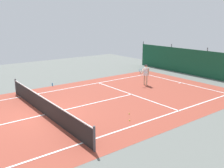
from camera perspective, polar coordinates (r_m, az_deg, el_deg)
ground_plane at (r=14.48m, az=-15.02°, el=-6.76°), size 36.00×36.00×0.00m
court_surface at (r=14.48m, az=-15.02°, el=-6.74°), size 11.02×26.60×0.01m
tennis_net at (r=14.31m, az=-15.15°, el=-4.85°), size 10.12×0.10×1.10m
back_fence at (r=24.62m, az=21.02°, el=3.09°), size 16.30×0.98×2.70m
tennis_player at (r=20.15m, az=7.64°, el=2.44°), size 0.56×0.83×1.64m
tennis_ball_near_player at (r=13.21m, az=4.00°, el=-8.23°), size 0.07×0.07×0.07m
tennis_ball_midcourt at (r=14.07m, az=3.93°, el=-6.76°), size 0.07×0.07×0.07m
water_bottle at (r=20.44m, az=-13.40°, el=-0.08°), size 0.08×0.08×0.24m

